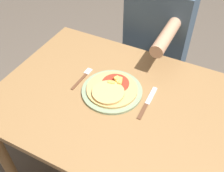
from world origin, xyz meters
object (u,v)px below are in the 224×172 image
pizza (112,89)px  fork (83,77)px  knife (147,103)px  plate (112,91)px  dining_table (118,115)px  person_diner (157,38)px

pizza → fork: (-0.18, 0.03, -0.02)m
knife → plate: bearing=-177.8°
dining_table → plate: size_ratio=3.98×
knife → person_diner: bearing=105.0°
plate → dining_table: bearing=-31.2°
pizza → person_diner: bearing=88.3°
plate → knife: 0.18m
plate → pizza: bearing=-84.3°
plate → knife: size_ratio=1.33×
dining_table → person_diner: 0.64m
plate → person_diner: size_ratio=0.24×
dining_table → knife: (0.13, 0.04, 0.12)m
plate → fork: 0.18m
dining_table → person_diner: person_diner is taller
plate → knife: plate is taller
plate → person_diner: bearing=88.2°
plate → knife: (0.18, 0.01, -0.00)m
pizza → dining_table: bearing=-28.5°
dining_table → fork: 0.26m
plate → fork: plate is taller
plate → pizza: pizza is taller
plate → fork: (-0.18, 0.02, -0.00)m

